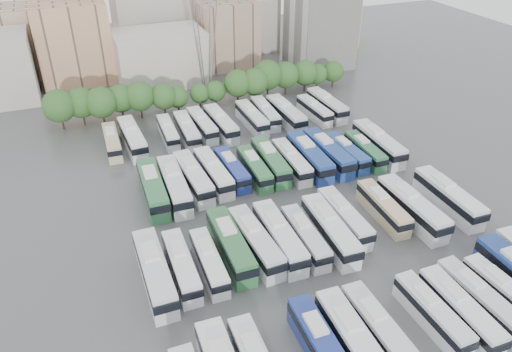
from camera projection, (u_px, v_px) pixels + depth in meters
name	position (u px, v px, depth m)	size (l,w,h in m)	color
ground	(295.00, 216.00, 71.91)	(220.00, 220.00, 0.00)	#424447
tree_line	(199.00, 88.00, 102.45)	(64.50, 7.80, 8.19)	black
city_buildings	(144.00, 36.00, 122.55)	(102.00, 35.00, 20.00)	#9E998E
apartment_tower	(321.00, 13.00, 121.82)	(14.00, 14.00, 26.00)	silver
electricity_pylon	(203.00, 7.00, 102.52)	(9.00, 6.91, 33.83)	slate
bus_r0_s4	(321.00, 346.00, 49.97)	(2.88, 11.79, 3.68)	navy
bus_r0_s5	(354.00, 342.00, 50.10)	(3.23, 12.92, 4.03)	silver
bus_r0_s6	(379.00, 330.00, 51.63)	(2.62, 11.90, 3.73)	silver
bus_r0_s8	(432.00, 313.00, 53.82)	(2.56, 11.00, 3.44)	silver
bus_r0_s9	(460.00, 310.00, 54.03)	(2.69, 11.73, 3.67)	white
bus_r0_s10	(478.00, 297.00, 55.70)	(2.89, 11.46, 3.57)	silver
bus_r0_s11	(504.00, 292.00, 56.47)	(2.91, 11.01, 3.42)	white
bus_r1_s0	(155.00, 272.00, 58.80)	(2.96, 13.39, 4.20)	silver
bus_r1_s1	(181.00, 266.00, 60.14)	(2.70, 11.58, 3.62)	silver
bus_r1_s2	(209.00, 262.00, 60.92)	(2.62, 10.88, 3.40)	silver
bus_r1_s3	(231.00, 245.00, 63.19)	(3.04, 13.04, 4.08)	#2C6839
bus_r1_s4	(255.00, 242.00, 63.79)	(3.40, 12.90, 4.01)	silver
bus_r1_s5	(279.00, 237.00, 64.58)	(3.08, 13.04, 4.08)	silver
bus_r1_s6	(305.00, 237.00, 64.97)	(2.87, 11.44, 3.57)	silver
bus_r1_s7	(330.00, 230.00, 65.81)	(3.50, 13.22, 4.11)	silver
bus_r1_s8	(344.00, 217.00, 68.49)	(2.80, 11.94, 3.73)	silver
bus_r1_s10	(383.00, 207.00, 70.68)	(3.00, 11.47, 3.57)	tan
bus_r1_s11	(412.00, 207.00, 70.08)	(3.04, 13.53, 4.24)	silver
bus_r1_s13	(448.00, 197.00, 72.43)	(3.06, 13.20, 4.13)	white
bus_r2_s1	(153.00, 188.00, 74.38)	(3.39, 13.57, 4.23)	#2F6D42
bus_r2_s2	(174.00, 185.00, 75.08)	(3.42, 13.61, 4.24)	silver
bus_r2_s3	(193.00, 177.00, 77.14)	(3.45, 13.10, 4.07)	silver
bus_r2_s4	(213.00, 172.00, 78.64)	(3.22, 12.51, 3.89)	white
bus_r2_s5	(232.00, 169.00, 79.92)	(2.73, 11.20, 3.49)	navy
bus_r2_s6	(254.00, 168.00, 80.08)	(2.76, 11.37, 3.55)	#2F6E3E
bus_r2_s7	(271.00, 161.00, 81.51)	(3.39, 12.76, 3.97)	#2E6C3E
bus_r2_s8	(292.00, 161.00, 81.79)	(2.89, 11.86, 3.70)	silver
bus_r2_s9	(309.00, 157.00, 82.63)	(3.37, 13.58, 4.23)	navy
bus_r2_s10	(328.00, 153.00, 83.78)	(3.23, 13.40, 4.18)	navy
bus_r2_s11	(347.00, 153.00, 84.55)	(2.77, 11.24, 3.51)	navy
bus_r2_s12	(365.00, 151.00, 85.18)	(2.79, 11.07, 3.45)	#2B6641
bus_r2_s13	(378.00, 143.00, 86.69)	(3.35, 13.62, 4.25)	silver
bus_r3_s0	(112.00, 142.00, 88.01)	(2.77, 11.19, 3.49)	tan
bus_r3_s1	(132.00, 138.00, 88.61)	(3.40, 13.20, 4.11)	silver
bus_r3_s3	(168.00, 132.00, 91.41)	(2.70, 10.86, 3.39)	silver
bus_r3_s4	(187.00, 130.00, 91.48)	(2.96, 12.15, 3.79)	silver
bus_r3_s5	(202.00, 125.00, 93.60)	(3.10, 11.88, 3.70)	silver
bus_r3_s6	(221.00, 123.00, 93.86)	(3.26, 12.65, 3.94)	silver
bus_r3_s8	(252.00, 118.00, 96.20)	(2.74, 12.00, 3.76)	silver
bus_r3_s9	(265.00, 113.00, 98.26)	(3.12, 11.69, 3.63)	silver
bus_r3_s10	(286.00, 114.00, 97.46)	(3.12, 13.18, 4.12)	silver
bus_r3_s12	(314.00, 110.00, 99.70)	(2.88, 11.05, 3.44)	silver
bus_r3_s13	(327.00, 105.00, 101.32)	(3.14, 12.76, 3.98)	silver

